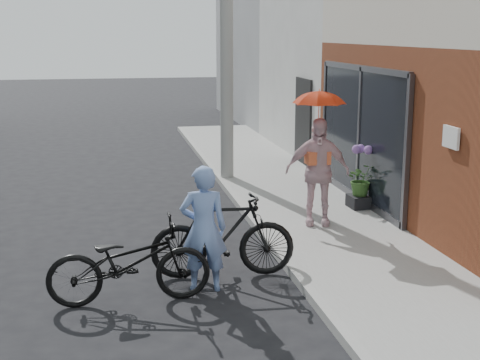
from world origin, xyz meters
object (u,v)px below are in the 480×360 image
object	(u,v)px
officer	(204,229)
kimono_woman	(317,172)
planter	(361,201)
bike_right	(223,235)
bike_left	(129,262)
utility_pole	(226,18)

from	to	relation	value
officer	kimono_woman	size ratio (longest dim) A/B	0.92
officer	planter	xyz separation A→B (m)	(3.31, 3.05, -0.58)
bike_right	planter	distance (m)	4.00
bike_right	kimono_woman	distance (m)	2.62
bike_right	planter	bearing A→B (deg)	-44.29
bike_left	planter	world-z (taller)	bike_left
utility_pole	kimono_woman	size ratio (longest dim) A/B	3.97
officer	bike_left	distance (m)	1.02
utility_pole	officer	world-z (taller)	utility_pole
bike_left	bike_right	size ratio (longest dim) A/B	1.02
kimono_woman	planter	xyz separation A→B (m)	(1.11, 0.85, -0.77)
bike_left	planter	distance (m)	5.38
planter	kimono_woman	bearing A→B (deg)	-142.62
bike_left	bike_right	xyz separation A→B (m)	(1.26, 0.65, 0.06)
officer	utility_pole	bearing A→B (deg)	-96.94
utility_pole	officer	size ratio (longest dim) A/B	4.31
bike_left	planter	size ratio (longest dim) A/B	4.66
utility_pole	bike_right	world-z (taller)	utility_pole
bike_left	kimono_woman	world-z (taller)	kimono_woman
kimono_woman	officer	bearing A→B (deg)	-120.44
officer	planter	distance (m)	4.54
utility_pole	bike_right	bearing A→B (deg)	-100.86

